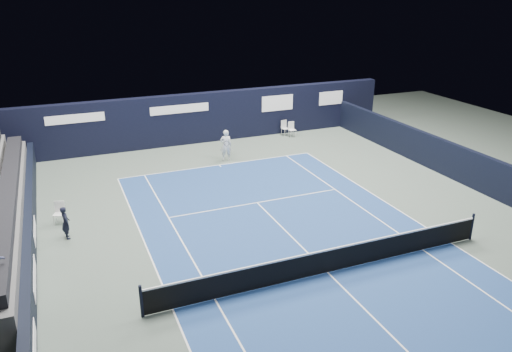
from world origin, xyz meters
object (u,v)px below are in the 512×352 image
at_px(folding_chair_back_b, 285,127).
at_px(tennis_net, 328,260).
at_px(line_judge_chair, 59,211).
at_px(tennis_player, 226,145).
at_px(folding_chair_back_a, 291,127).

bearing_deg(folding_chair_back_b, tennis_net, -120.89).
relative_size(line_judge_chair, tennis_player, 0.54).
height_order(folding_chair_back_a, folding_chair_back_b, folding_chair_back_b).
xyz_separation_m(folding_chair_back_a, line_judge_chair, (-14.57, -7.77, -0.10)).
relative_size(folding_chair_back_a, tennis_player, 0.55).
distance_m(folding_chair_back_a, tennis_player, 6.22).
bearing_deg(folding_chair_back_b, tennis_player, -158.50).
bearing_deg(tennis_net, folding_chair_back_a, 68.18).
distance_m(tennis_net, tennis_player, 12.57).
relative_size(folding_chair_back_a, tennis_net, 0.08).
distance_m(folding_chair_back_b, tennis_net, 16.87).
bearing_deg(folding_chair_back_b, folding_chair_back_a, -65.22).
bearing_deg(tennis_player, folding_chair_back_a, 27.39).
bearing_deg(tennis_net, line_judge_chair, 137.69).
bearing_deg(tennis_net, tennis_player, 87.04).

